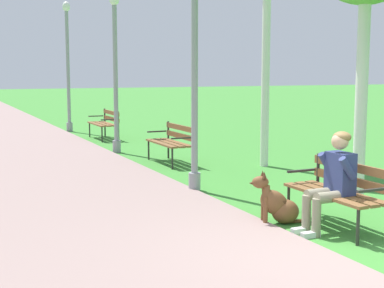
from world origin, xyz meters
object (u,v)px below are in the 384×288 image
at_px(lamp_post_near, 195,67).
at_px(person_seated_on_near_bench, 333,178).
at_px(park_bench_mid, 173,140).
at_px(lamp_post_mid, 115,71).
at_px(park_bench_near, 340,188).
at_px(park_bench_far, 105,122).
at_px(dog_brown, 278,204).
at_px(lamp_post_far, 68,65).

bearing_deg(lamp_post_near, person_seated_on_near_bench, -79.72).
bearing_deg(person_seated_on_near_bench, park_bench_mid, 87.84).
height_order(park_bench_mid, person_seated_on_near_bench, person_seated_on_near_bench).
bearing_deg(person_seated_on_near_bench, lamp_post_near, 100.28).
xyz_separation_m(lamp_post_near, lamp_post_mid, (0.12, 4.77, -0.06)).
bearing_deg(park_bench_near, lamp_post_near, 104.74).
height_order(person_seated_on_near_bench, lamp_post_near, lamp_post_near).
height_order(park_bench_far, dog_brown, park_bench_far).
bearing_deg(park_bench_mid, park_bench_near, -90.05).
distance_m(dog_brown, lamp_post_far, 12.50).
bearing_deg(park_bench_mid, person_seated_on_near_bench, -92.16).
distance_m(park_bench_mid, lamp_post_mid, 2.62).
distance_m(dog_brown, lamp_post_near, 2.93).
distance_m(lamp_post_mid, lamp_post_far, 5.27).
relative_size(park_bench_far, lamp_post_far, 0.36).
relative_size(park_bench_near, park_bench_mid, 1.00).
distance_m(park_bench_mid, lamp_post_near, 3.19).
bearing_deg(park_bench_mid, park_bench_far, 91.25).
bearing_deg(park_bench_mid, lamp_post_near, -105.28).
height_order(lamp_post_mid, lamp_post_far, lamp_post_far).
distance_m(park_bench_mid, dog_brown, 5.07).
distance_m(park_bench_near, park_bench_mid, 5.49).
relative_size(lamp_post_near, lamp_post_mid, 1.03).
bearing_deg(lamp_post_mid, lamp_post_near, -91.42).
relative_size(lamp_post_mid, lamp_post_far, 0.92).
height_order(dog_brown, lamp_post_near, lamp_post_near).
height_order(park_bench_near, person_seated_on_near_bench, person_seated_on_near_bench).
height_order(park_bench_mid, park_bench_far, same).
bearing_deg(park_bench_far, lamp_post_far, 101.51).
distance_m(park_bench_near, lamp_post_mid, 7.73).
relative_size(park_bench_near, park_bench_far, 1.00).
xyz_separation_m(park_bench_near, park_bench_far, (-0.10, 10.34, 0.00)).
bearing_deg(lamp_post_near, dog_brown, -87.17).
bearing_deg(person_seated_on_near_bench, park_bench_near, 28.45).
distance_m(park_bench_far, lamp_post_near, 7.73).
relative_size(park_bench_far, person_seated_on_near_bench, 1.20).
bearing_deg(lamp_post_near, park_bench_far, 85.21).
bearing_deg(lamp_post_mid, park_bench_near, -85.35).
height_order(dog_brown, lamp_post_mid, lamp_post_mid).
height_order(person_seated_on_near_bench, lamp_post_far, lamp_post_far).
xyz_separation_m(park_bench_mid, park_bench_far, (-0.11, 4.84, 0.00)).
xyz_separation_m(park_bench_near, lamp_post_mid, (-0.62, 7.56, 1.48)).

